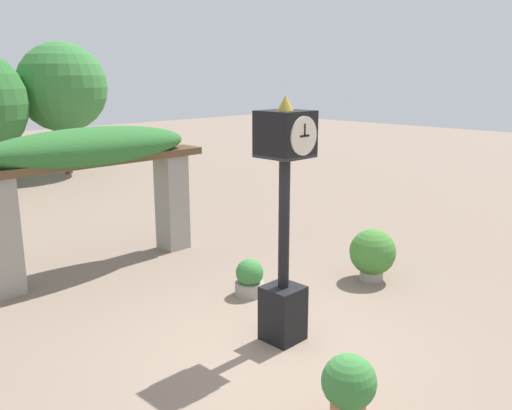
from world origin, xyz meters
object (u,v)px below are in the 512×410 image
(pedestal_clock, at_px, (284,219))
(potted_plant_near_left, at_px, (373,253))
(potted_plant_far_left, at_px, (349,388))
(potted_plant_near_right, at_px, (250,278))

(pedestal_clock, distance_m, potted_plant_near_left, 2.97)
(pedestal_clock, relative_size, potted_plant_far_left, 4.07)
(pedestal_clock, height_order, potted_plant_near_right, pedestal_clock)
(potted_plant_near_right, height_order, potted_plant_far_left, potted_plant_far_left)
(potted_plant_near_left, height_order, potted_plant_far_left, potted_plant_near_left)
(pedestal_clock, bearing_deg, potted_plant_near_left, 7.21)
(potted_plant_near_left, relative_size, potted_plant_far_left, 1.14)
(pedestal_clock, height_order, potted_plant_near_left, pedestal_clock)
(pedestal_clock, xyz_separation_m, potted_plant_near_right, (0.76, 1.39, -1.39))
(potted_plant_near_left, xyz_separation_m, potted_plant_near_right, (-1.94, 1.05, -0.20))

